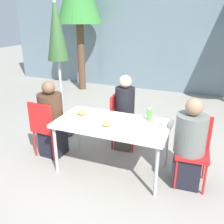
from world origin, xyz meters
TOP-DOWN VIEW (x-y plane):
  - ground_plane at (0.00, 0.00)m, footprint 24.00×24.00m
  - building_facade at (0.00, 4.27)m, footprint 10.00×0.20m
  - dining_table at (0.00, 0.00)m, footprint 1.50×0.79m
  - chair_left at (-1.06, -0.02)m, footprint 0.42×0.42m
  - person_left at (-1.00, 0.05)m, footprint 0.36×0.36m
  - chair_right at (1.05, 0.15)m, footprint 0.42×0.42m
  - person_right at (1.00, 0.06)m, footprint 0.38×0.38m
  - chair_far at (-0.13, 0.69)m, footprint 0.43×0.43m
  - person_far at (-0.04, 0.65)m, footprint 0.30×0.30m
  - closed_umbrella at (-1.24, 0.72)m, footprint 0.36×0.36m
  - plate_0 at (-0.49, 0.08)m, footprint 0.27×0.27m
  - plate_1 at (-0.01, -0.14)m, footprint 0.24×0.24m
  - bottle at (0.44, 0.25)m, footprint 0.07×0.07m
  - drinking_cup at (0.68, 0.14)m, footprint 0.08×0.08m
  - salad_bowl at (-0.07, 0.09)m, footprint 0.19×0.19m

SIDE VIEW (x-z plane):
  - ground_plane at x=0.00m, z-range 0.00..0.00m
  - chair_left at x=-1.06m, z-range 0.08..0.97m
  - chair_right at x=1.05m, z-range 0.08..0.97m
  - chair_far at x=-0.13m, z-range 0.08..0.97m
  - person_right at x=1.00m, z-range -0.04..1.12m
  - person_left at x=-1.00m, z-range -0.04..1.14m
  - person_far at x=-0.04m, z-range -0.02..1.19m
  - dining_table at x=0.00m, z-range 0.30..1.03m
  - plate_1 at x=-0.01m, z-range 0.71..0.78m
  - salad_bowl at x=-0.07m, z-range 0.72..0.77m
  - plate_0 at x=-0.49m, z-range 0.71..0.79m
  - drinking_cup at x=0.68m, z-range 0.72..0.82m
  - bottle at x=0.44m, z-range 0.72..0.90m
  - building_facade at x=0.00m, z-range 0.00..3.00m
  - closed_umbrella at x=-1.24m, z-range 0.56..2.92m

